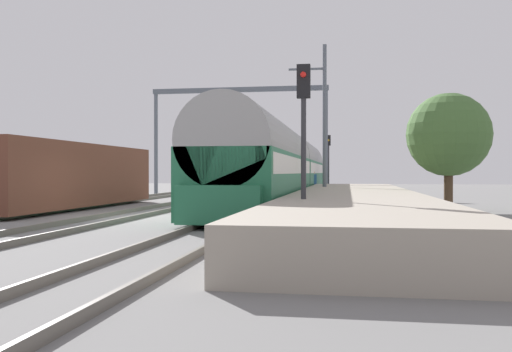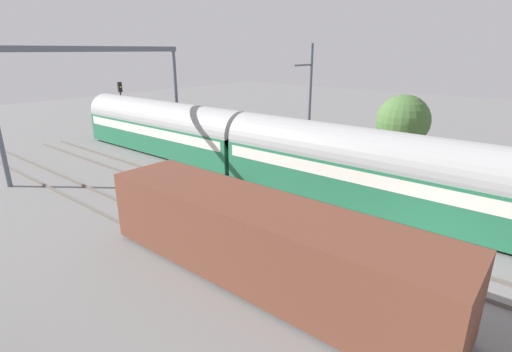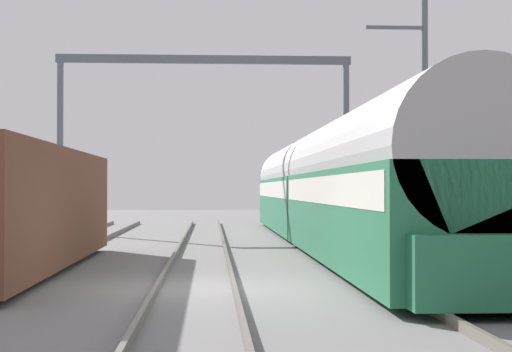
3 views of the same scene
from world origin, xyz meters
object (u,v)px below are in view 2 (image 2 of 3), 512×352
object	(u,v)px
person_crossing	(215,144)
passenger_train	(242,143)
catenary_gantry	(99,81)
freight_car	(260,241)
railway_signal_far	(121,101)

from	to	relation	value
person_crossing	passenger_train	bearing A→B (deg)	27.15
catenary_gantry	passenger_train	bearing A→B (deg)	-63.76
passenger_train	freight_car	size ratio (longest dim) A/B	2.53
freight_car	person_crossing	distance (m)	15.99
person_crossing	catenary_gantry	world-z (taller)	catenary_gantry
railway_signal_far	freight_car	bearing A→B (deg)	-112.82
freight_car	railway_signal_far	xyz separation A→B (m)	(10.62, 25.24, 1.62)
person_crossing	catenary_gantry	distance (m)	8.86
person_crossing	railway_signal_far	size ratio (longest dim) A/B	0.36
railway_signal_far	catenary_gantry	xyz separation A→B (m)	(-6.27, -7.93, 2.59)
freight_car	person_crossing	size ratio (longest dim) A/B	7.51
freight_car	catenary_gantry	distance (m)	18.34
passenger_train	catenary_gantry	distance (m)	10.52
catenary_gantry	railway_signal_far	bearing A→B (deg)	51.69
person_crossing	catenary_gantry	size ratio (longest dim) A/B	0.13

